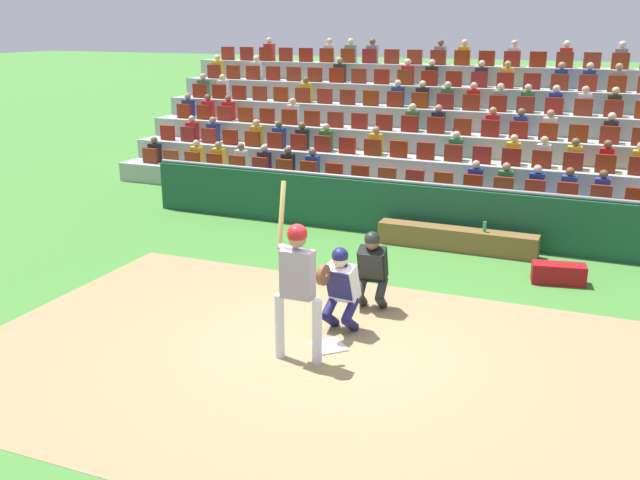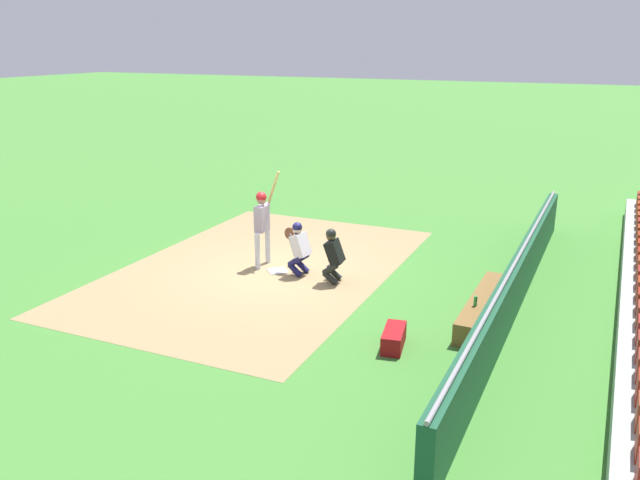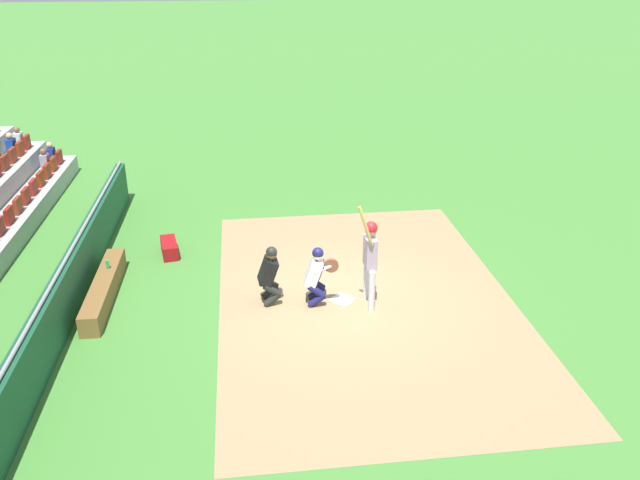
{
  "view_description": "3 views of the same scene",
  "coord_description": "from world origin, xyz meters",
  "px_view_note": "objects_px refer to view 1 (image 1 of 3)",
  "views": [
    {
      "loc": [
        -3.42,
        8.28,
        4.32
      ],
      "look_at": [
        0.59,
        -1.07,
        1.18
      ],
      "focal_mm": 39.82,
      "sensor_mm": 36.0,
      "label": 1
    },
    {
      "loc": [
        -13.01,
        -7.24,
        5.37
      ],
      "look_at": [
        0.17,
        -1.07,
        0.89
      ],
      "focal_mm": 36.38,
      "sensor_mm": 36.0,
      "label": 2
    },
    {
      "loc": [
        11.8,
        -1.77,
        6.92
      ],
      "look_at": [
        -0.09,
        -0.47,
        1.4
      ],
      "focal_mm": 36.17,
      "sensor_mm": 36.0,
      "label": 3
    }
  ],
  "objects_px": {
    "dugout_bench": "(456,239)",
    "equipment_duffel_bag": "(559,274)",
    "home_plate_marker": "(328,346)",
    "water_bottle_on_bench": "(485,227)",
    "batter_at_plate": "(297,276)",
    "home_plate_umpire": "(372,267)",
    "catcher_crouching": "(340,285)"
  },
  "relations": [
    {
      "from": "home_plate_marker",
      "to": "water_bottle_on_bench",
      "type": "bearing_deg",
      "value": -103.1
    },
    {
      "from": "home_plate_marker",
      "to": "home_plate_umpire",
      "type": "relative_size",
      "value": 0.34
    },
    {
      "from": "batter_at_plate",
      "to": "catcher_crouching",
      "type": "xyz_separation_m",
      "value": [
        -0.17,
        -1.08,
        -0.46
      ]
    },
    {
      "from": "catcher_crouching",
      "to": "dugout_bench",
      "type": "xyz_separation_m",
      "value": [
        -0.69,
        -4.49,
        -0.51
      ]
    },
    {
      "from": "dugout_bench",
      "to": "water_bottle_on_bench",
      "type": "relative_size",
      "value": 15.44
    },
    {
      "from": "water_bottle_on_bench",
      "to": "equipment_duffel_bag",
      "type": "height_order",
      "value": "water_bottle_on_bench"
    },
    {
      "from": "catcher_crouching",
      "to": "equipment_duffel_bag",
      "type": "bearing_deg",
      "value": -129.33
    },
    {
      "from": "water_bottle_on_bench",
      "to": "dugout_bench",
      "type": "bearing_deg",
      "value": -1.88
    },
    {
      "from": "home_plate_umpire",
      "to": "water_bottle_on_bench",
      "type": "relative_size",
      "value": 6.42
    },
    {
      "from": "catcher_crouching",
      "to": "equipment_duffel_bag",
      "type": "xyz_separation_m",
      "value": [
        -2.73,
        -3.33,
        -0.55
      ]
    },
    {
      "from": "dugout_bench",
      "to": "equipment_duffel_bag",
      "type": "xyz_separation_m",
      "value": [
        -2.04,
        1.16,
        -0.05
      ]
    },
    {
      "from": "batter_at_plate",
      "to": "home_plate_umpire",
      "type": "distance_m",
      "value": 2.12
    },
    {
      "from": "home_plate_marker",
      "to": "batter_at_plate",
      "type": "height_order",
      "value": "batter_at_plate"
    },
    {
      "from": "catcher_crouching",
      "to": "water_bottle_on_bench",
      "type": "height_order",
      "value": "catcher_crouching"
    },
    {
      "from": "water_bottle_on_bench",
      "to": "catcher_crouching",
      "type": "bearing_deg",
      "value": 74.68
    },
    {
      "from": "batter_at_plate",
      "to": "equipment_duffel_bag",
      "type": "bearing_deg",
      "value": -123.36
    },
    {
      "from": "home_plate_marker",
      "to": "home_plate_umpire",
      "type": "xyz_separation_m",
      "value": [
        -0.1,
        -1.52,
        0.69
      ]
    },
    {
      "from": "batter_at_plate",
      "to": "equipment_duffel_bag",
      "type": "height_order",
      "value": "batter_at_plate"
    },
    {
      "from": "catcher_crouching",
      "to": "dugout_bench",
      "type": "bearing_deg",
      "value": -98.73
    },
    {
      "from": "home_plate_umpire",
      "to": "water_bottle_on_bench",
      "type": "bearing_deg",
      "value": -107.03
    },
    {
      "from": "home_plate_marker",
      "to": "catcher_crouching",
      "type": "relative_size",
      "value": 0.34
    },
    {
      "from": "dugout_bench",
      "to": "water_bottle_on_bench",
      "type": "height_order",
      "value": "water_bottle_on_bench"
    },
    {
      "from": "home_plate_marker",
      "to": "equipment_duffel_bag",
      "type": "distance_m",
      "value": 4.72
    },
    {
      "from": "dugout_bench",
      "to": "water_bottle_on_bench",
      "type": "xyz_separation_m",
      "value": [
        -0.54,
        0.02,
        0.32
      ]
    },
    {
      "from": "home_plate_umpire",
      "to": "equipment_duffel_bag",
      "type": "height_order",
      "value": "home_plate_umpire"
    },
    {
      "from": "equipment_duffel_bag",
      "to": "batter_at_plate",
      "type": "bearing_deg",
      "value": 45.75
    },
    {
      "from": "batter_at_plate",
      "to": "dugout_bench",
      "type": "relative_size",
      "value": 0.75
    },
    {
      "from": "dugout_bench",
      "to": "equipment_duffel_bag",
      "type": "height_order",
      "value": "dugout_bench"
    },
    {
      "from": "home_plate_marker",
      "to": "dugout_bench",
      "type": "distance_m",
      "value": 5.09
    },
    {
      "from": "home_plate_marker",
      "to": "batter_at_plate",
      "type": "relative_size",
      "value": 0.19
    },
    {
      "from": "home_plate_marker",
      "to": "water_bottle_on_bench",
      "type": "relative_size",
      "value": 2.17
    },
    {
      "from": "equipment_duffel_bag",
      "to": "water_bottle_on_bench",
      "type": "bearing_deg",
      "value": -48.06
    }
  ]
}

